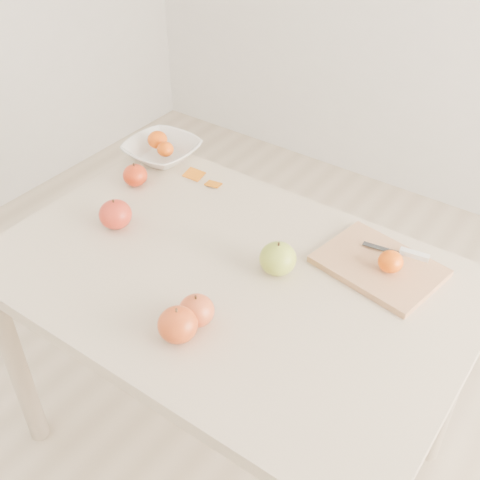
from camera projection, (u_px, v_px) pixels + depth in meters
The scene contains 15 objects.
ground at pixel (231, 443), 1.98m from camera, with size 3.50×3.50×0.00m, color #C6B293.
table at pixel (229, 300), 1.57m from camera, with size 1.20×0.80×0.75m.
cutting_board at pixel (379, 266), 1.52m from camera, with size 0.29×0.21×0.02m, color tan.
board_tangerine at pixel (391, 262), 1.47m from camera, with size 0.06×0.06×0.05m, color #CD5F07.
fruit_bowl at pixel (162, 151), 1.93m from camera, with size 0.23×0.23×0.06m, color white.
bowl_tangerine_near at pixel (157, 140), 1.93m from camera, with size 0.06×0.06×0.06m, color #DE4F07.
bowl_tangerine_far at pixel (165, 149), 1.89m from camera, with size 0.05×0.05×0.05m, color #E25A07.
orange_peel_a at pixel (194, 176), 1.86m from camera, with size 0.06×0.04×0.00m, color orange.
orange_peel_b at pixel (213, 185), 1.82m from camera, with size 0.04×0.04×0.00m, color #CF6B0E.
paring_knife at pixel (409, 253), 1.53m from camera, with size 0.17×0.06×0.01m.
apple_green at pixel (278, 259), 1.49m from camera, with size 0.09×0.09×0.08m, color olive.
apple_red_e at pixel (197, 311), 1.35m from camera, with size 0.08×0.08×0.07m, color #A7221E.
apple_red_b at pixel (115, 214), 1.64m from camera, with size 0.09×0.09×0.08m, color #A6090E.
apple_red_c at pixel (178, 325), 1.31m from camera, with size 0.09×0.09×0.08m, color maroon.
apple_red_a at pixel (135, 175), 1.81m from camera, with size 0.07×0.07×0.07m, color maroon.
Camera 1 is at (0.68, -0.91, 1.75)m, focal length 45.00 mm.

